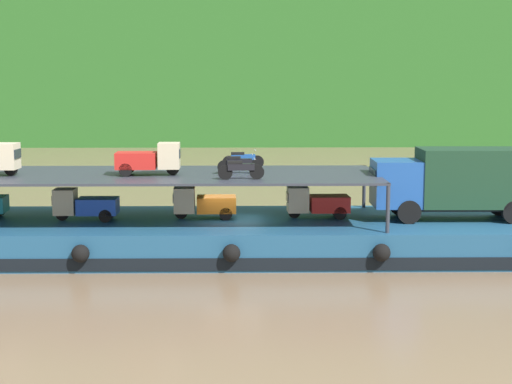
{
  "coord_description": "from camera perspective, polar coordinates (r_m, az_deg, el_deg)",
  "views": [
    {
      "loc": [
        0.5,
        -34.31,
        7.64
      ],
      "look_at": [
        1.02,
        0.0,
        2.7
      ],
      "focal_mm": 56.01,
      "sensor_mm": 36.0,
      "label": 1
    }
  ],
  "objects": [
    {
      "name": "mini_truck_lower_mid",
      "position": [
        35.0,
        -3.76,
        -0.78
      ],
      "size": [
        2.77,
        1.26,
        1.38
      ],
      "color": "orange",
      "rests_on": "cargo_barge"
    },
    {
      "name": "motorcycle_upper_stbd",
      "position": [
        36.44,
        -0.96,
        2.35
      ],
      "size": [
        1.9,
        0.55,
        0.87
      ],
      "color": "black",
      "rests_on": "cargo_rack"
    },
    {
      "name": "mini_truck_lower_fore",
      "position": [
        35.2,
        4.36,
        -0.74
      ],
      "size": [
        2.78,
        1.27,
        1.38
      ],
      "color": "red",
      "rests_on": "cargo_barge"
    },
    {
      "name": "motorcycle_upper_port",
      "position": [
        32.56,
        -1.11,
        1.66
      ],
      "size": [
        1.9,
        0.55,
        0.87
      ],
      "color": "black",
      "rests_on": "cargo_rack"
    },
    {
      "name": "mini_truck_upper_mid",
      "position": [
        34.33,
        -7.62,
        2.35
      ],
      "size": [
        2.76,
        1.24,
        1.38
      ],
      "color": "red",
      "rests_on": "cargo_rack"
    },
    {
      "name": "cargo_rack",
      "position": [
        34.83,
        -7.95,
        1.18
      ],
      "size": [
        20.17,
        6.51,
        2.0
      ],
      "color": "#2D333D",
      "rests_on": "cargo_barge"
    },
    {
      "name": "cargo_barge",
      "position": [
        34.96,
        -1.67,
        -3.18
      ],
      "size": [
        29.37,
        7.87,
        1.5
      ],
      "color": "navy",
      "rests_on": "ground"
    },
    {
      "name": "motorcycle_upper_centre",
      "position": [
        34.5,
        -1.23,
        2.02
      ],
      "size": [
        1.9,
        0.55,
        0.87
      ],
      "color": "black",
      "rests_on": "cargo_rack"
    },
    {
      "name": "mini_truck_lower_aft",
      "position": [
        35.24,
        -12.13,
        -0.89
      ],
      "size": [
        2.74,
        1.2,
        1.38
      ],
      "color": "#1E47B7",
      "rests_on": "cargo_barge"
    },
    {
      "name": "covered_lorry",
      "position": [
        35.62,
        14.12,
        0.77
      ],
      "size": [
        7.88,
        2.38,
        3.1
      ],
      "color": "#1E4C99",
      "rests_on": "cargo_barge"
    },
    {
      "name": "ground_plane",
      "position": [
        35.15,
        -1.66,
        -4.36
      ],
      "size": [
        400.0,
        400.0,
        0.0
      ],
      "primitive_type": "plane",
      "color": "#7F664C"
    }
  ]
}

